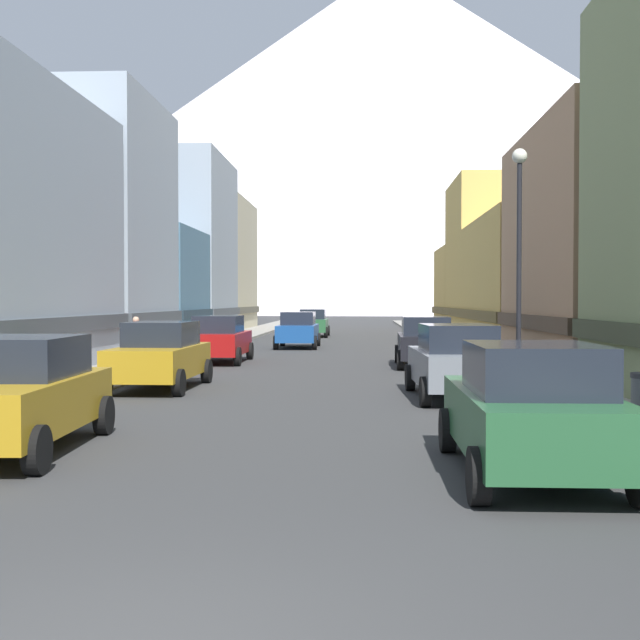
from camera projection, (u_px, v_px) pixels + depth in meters
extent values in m
cube|color=gray|center=(205.00, 346.00, 40.49)|extent=(2.50, 100.00, 0.15)
cube|color=gray|center=(457.00, 347.00, 39.86)|extent=(2.50, 100.00, 0.15)
cube|color=#99A5B2|center=(66.00, 227.00, 36.03)|extent=(8.09, 8.77, 11.21)
cube|color=#444A50|center=(67.00, 317.00, 36.13)|extent=(8.39, 8.77, 0.50)
cube|color=slate|center=(120.00, 286.00, 44.87)|extent=(8.56, 8.06, 6.25)
cube|color=#22333F|center=(120.00, 314.00, 44.91)|extent=(8.86, 8.06, 0.50)
cube|color=#99A5B2|center=(176.00, 247.00, 54.43)|extent=(6.76, 10.46, 11.85)
cube|color=#444A50|center=(176.00, 312.00, 54.53)|extent=(7.06, 10.46, 0.50)
cube|color=beige|center=(197.00, 266.00, 65.34)|extent=(8.30, 11.17, 10.30)
cube|color=#595444|center=(197.00, 310.00, 65.42)|extent=(8.60, 11.17, 0.50)
cube|color=#D8B259|center=(556.00, 282.00, 41.56)|extent=(7.97, 13.66, 6.59)
cube|color=brown|center=(556.00, 315.00, 41.60)|extent=(8.27, 13.66, 0.50)
cube|color=#D8B259|center=(528.00, 259.00, 53.00)|extent=(9.80, 9.41, 10.14)
cube|color=brown|center=(528.00, 312.00, 53.09)|extent=(10.10, 9.41, 0.50)
cube|color=#D8B259|center=(492.00, 290.00, 62.28)|extent=(8.11, 8.81, 6.36)
cube|color=brown|center=(492.00, 310.00, 62.32)|extent=(8.41, 8.81, 0.50)
cube|color=#B28419|center=(15.00, 404.00, 12.55)|extent=(2.03, 4.48, 0.80)
cube|color=#1E232D|center=(21.00, 357.00, 12.79)|extent=(1.69, 2.27, 0.64)
cylinder|color=black|center=(37.00, 450.00, 10.91)|extent=(0.25, 0.69, 0.68)
cylinder|color=black|center=(104.00, 415.00, 14.21)|extent=(0.25, 0.69, 0.68)
cube|color=#B28419|center=(159.00, 361.00, 21.52)|extent=(1.92, 4.43, 0.80)
cube|color=#1E232D|center=(162.00, 334.00, 21.76)|extent=(1.64, 2.23, 0.64)
cylinder|color=black|center=(179.00, 383.00, 19.82)|extent=(0.23, 0.68, 0.68)
cylinder|color=black|center=(105.00, 382.00, 19.95)|extent=(0.23, 0.68, 0.68)
cylinder|color=black|center=(207.00, 371.00, 23.12)|extent=(0.23, 0.68, 0.68)
cylinder|color=black|center=(143.00, 371.00, 23.24)|extent=(0.23, 0.68, 0.68)
cube|color=#9E1111|center=(220.00, 343.00, 30.70)|extent=(1.85, 4.40, 0.80)
cube|color=#1E232D|center=(219.00, 324.00, 30.44)|extent=(1.60, 2.20, 0.64)
cylinder|color=black|center=(204.00, 351.00, 32.41)|extent=(0.22, 0.68, 0.68)
cylinder|color=black|center=(250.00, 351.00, 32.31)|extent=(0.22, 0.68, 0.68)
cylinder|color=black|center=(186.00, 357.00, 29.11)|extent=(0.22, 0.68, 0.68)
cylinder|color=black|center=(237.00, 357.00, 29.02)|extent=(0.22, 0.68, 0.68)
cube|color=#265933|center=(530.00, 420.00, 10.88)|extent=(1.85, 4.40, 0.80)
cube|color=#1E232D|center=(534.00, 368.00, 10.61)|extent=(1.60, 2.20, 0.64)
cylinder|color=black|center=(447.00, 430.00, 12.58)|extent=(0.22, 0.68, 0.68)
cylinder|color=black|center=(568.00, 431.00, 12.49)|extent=(0.22, 0.68, 0.68)
cylinder|color=black|center=(479.00, 476.00, 9.29)|extent=(0.22, 0.68, 0.68)
cube|color=slate|center=(455.00, 367.00, 19.50)|extent=(2.02, 4.47, 0.80)
cube|color=#1E232D|center=(457.00, 338.00, 19.23)|extent=(1.69, 2.26, 0.64)
cylinder|color=black|center=(410.00, 378.00, 21.16)|extent=(0.25, 0.69, 0.68)
cylinder|color=black|center=(481.00, 378.00, 21.15)|extent=(0.25, 0.69, 0.68)
cylinder|color=black|center=(425.00, 392.00, 17.86)|extent=(0.25, 0.69, 0.68)
cylinder|color=black|center=(509.00, 392.00, 17.85)|extent=(0.25, 0.69, 0.68)
cube|color=black|center=(425.00, 346.00, 28.86)|extent=(1.93, 4.44, 0.80)
cube|color=#1E232D|center=(425.00, 326.00, 28.59)|extent=(1.64, 2.23, 0.64)
cylinder|color=black|center=(398.00, 354.00, 30.58)|extent=(0.23, 0.68, 0.68)
cylinder|color=black|center=(447.00, 354.00, 30.44)|extent=(0.23, 0.68, 0.68)
cylinder|color=black|center=(400.00, 360.00, 27.29)|extent=(0.23, 0.68, 0.68)
cylinder|color=black|center=(455.00, 361.00, 27.15)|extent=(0.23, 0.68, 0.68)
cube|color=#265933|center=(313.00, 325.00, 52.67)|extent=(1.84, 4.40, 0.80)
cube|color=#1E232D|center=(313.00, 314.00, 52.90)|extent=(1.60, 2.20, 0.64)
cylinder|color=black|center=(326.00, 332.00, 50.99)|extent=(0.22, 0.68, 0.68)
cylinder|color=black|center=(297.00, 332.00, 51.08)|extent=(0.22, 0.68, 0.68)
cylinder|color=black|center=(328.00, 331.00, 54.28)|extent=(0.22, 0.68, 0.68)
cylinder|color=black|center=(301.00, 330.00, 54.38)|extent=(0.22, 0.68, 0.68)
cube|color=#19478C|center=(298.00, 333.00, 40.27)|extent=(1.84, 4.40, 0.80)
cube|color=#1E232D|center=(298.00, 318.00, 40.50)|extent=(1.60, 2.20, 0.64)
cylinder|color=black|center=(314.00, 343.00, 38.59)|extent=(0.22, 0.68, 0.68)
cylinder|color=black|center=(276.00, 343.00, 38.68)|extent=(0.22, 0.68, 0.68)
cylinder|color=black|center=(318.00, 339.00, 41.88)|extent=(0.22, 0.68, 0.68)
cylinder|color=black|center=(283.00, 339.00, 41.97)|extent=(0.22, 0.68, 0.68)
cylinder|color=brown|center=(34.00, 377.00, 21.21)|extent=(0.44, 0.44, 0.39)
sphere|color=#1E6125|center=(34.00, 358.00, 21.20)|extent=(0.75, 0.75, 0.75)
cylinder|color=gray|center=(563.00, 374.00, 21.99)|extent=(0.42, 0.42, 0.41)
sphere|color=#1F6033|center=(563.00, 359.00, 21.98)|extent=(0.50, 0.50, 0.50)
cylinder|color=maroon|center=(136.00, 343.00, 28.13)|extent=(0.36, 0.36, 1.42)
sphere|color=tan|center=(136.00, 320.00, 28.11)|extent=(0.22, 0.22, 0.22)
cylinder|color=black|center=(519.00, 278.00, 19.66)|extent=(0.12, 0.12, 5.50)
sphere|color=white|center=(520.00, 156.00, 19.59)|extent=(0.36, 0.36, 0.36)
cone|color=silver|center=(391.00, 136.00, 262.92)|extent=(288.58, 288.58, 111.27)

